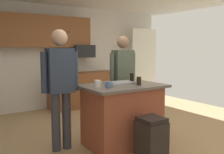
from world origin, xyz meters
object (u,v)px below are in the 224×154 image
Objects in this scene: person_guest_left at (123,75)px; person_host_foreground at (60,81)px; kitchen_island at (122,114)px; serving_tray at (119,83)px; trash_bin at (151,140)px; microwave_over_range at (82,51)px; mug_blue_stoneware at (97,84)px; glass_stout_tall at (132,78)px; mug_ceramic_white at (108,85)px; glass_short_whisky at (139,81)px.

person_host_foreground is at bearing -39.94° from person_guest_left.
kitchen_island is 2.87× the size of serving_tray.
person_host_foreground reaches higher than serving_tray.
trash_bin is at bearing -92.77° from kitchen_island.
microwave_over_range is 0.44× the size of kitchen_island.
person_guest_left is (1.38, 0.35, -0.03)m from person_host_foreground.
microwave_over_range is at bearing -148.98° from person_guest_left.
mug_blue_stoneware is 0.22× the size of trash_bin.
person_host_foreground is at bearing 168.13° from glass_stout_tall.
mug_ceramic_white reaches higher than trash_bin.
glass_short_whisky is at bearing -3.68° from mug_ceramic_white.
mug_ceramic_white is 0.21× the size of trash_bin.
glass_short_whisky is 0.22× the size of trash_bin.
microwave_over_range is at bearing 76.17° from kitchen_island.
glass_stout_tall reaches higher than kitchen_island.
person_host_foreground is 1.02× the size of person_guest_left.
microwave_over_range is 1.27× the size of serving_tray.
kitchen_island is at bearing 0.12° from mug_blue_stoneware.
person_guest_left is 3.98× the size of serving_tray.
glass_stout_tall is at bearing 13.81° from person_guest_left.
microwave_over_range reaches higher than glass_short_whisky.
glass_stout_tall is 0.29m from serving_tray.
kitchen_island is 7.94× the size of glass_stout_tall.
microwave_over_range reaches higher than glass_stout_tall.
trash_bin is at bearing -101.59° from microwave_over_range.
glass_stout_tall is 0.27m from glass_short_whisky.
person_host_foreground is 4.07× the size of serving_tray.
trash_bin is (-0.70, -3.43, -1.15)m from microwave_over_range.
person_guest_left is (-0.18, -2.04, -0.43)m from microwave_over_range.
person_guest_left is at bearing 69.24° from trash_bin.
person_host_foreground is 1.17m from glass_stout_tall.
microwave_over_range reaches higher than serving_tray.
person_guest_left is 0.63m from glass_stout_tall.
mug_blue_stoneware is at bearing -112.39° from microwave_over_range.
mug_ceramic_white is 0.95× the size of glass_short_whisky.
mug_blue_stoneware reaches higher than trash_bin.
microwave_over_range is 4.24× the size of glass_short_whisky.
glass_stout_tall is at bearing 19.71° from kitchen_island.
glass_stout_tall is 1.19× the size of mug_blue_stoneware.
glass_short_whisky is at bearing -99.48° from microwave_over_range.
glass_short_whisky is (-0.48, -2.89, -0.43)m from microwave_over_range.
mug_blue_stoneware is at bearing -179.88° from kitchen_island.
kitchen_island is 0.72× the size of person_guest_left.
serving_tray is (-0.28, -0.05, -0.06)m from glass_stout_tall.
person_host_foreground is at bearing 161.53° from serving_tray.
person_host_foreground reaches higher than glass_short_whisky.
person_host_foreground is 1.19m from glass_short_whisky.
kitchen_island is at bearing 87.23° from trash_bin.
microwave_over_range is at bearing 77.25° from person_host_foreground.
glass_stout_tall is 1.12m from trash_bin.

